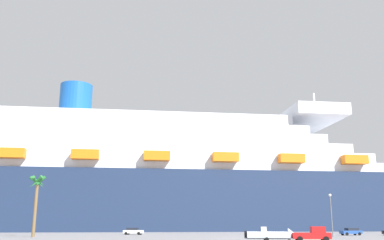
% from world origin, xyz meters
% --- Properties ---
extents(ground_plane, '(600.00, 600.00, 0.00)m').
position_xyz_m(ground_plane, '(0.00, 30.00, 0.00)').
color(ground_plane, gray).
extents(cruise_ship, '(218.62, 42.13, 52.58)m').
position_xyz_m(cruise_ship, '(-16.66, 63.70, 16.01)').
color(cruise_ship, '#1E2D4C').
rests_on(cruise_ship, ground_plane).
extents(pickup_truck, '(5.84, 2.97, 2.20)m').
position_xyz_m(pickup_truck, '(9.54, -17.02, 1.04)').
color(pickup_truck, red).
rests_on(pickup_truck, ground_plane).
extents(small_boat_on_trailer, '(8.77, 3.17, 2.15)m').
position_xyz_m(small_boat_on_trailer, '(3.82, -16.11, 0.96)').
color(small_boat_on_trailer, '#595960').
rests_on(small_boat_on_trailer, ground_plane).
extents(palm_tree, '(3.66, 3.46, 11.87)m').
position_xyz_m(palm_tree, '(-37.68, 6.21, 9.16)').
color(palm_tree, brown).
rests_on(palm_tree, ground_plane).
extents(street_lamp, '(0.56, 0.56, 8.34)m').
position_xyz_m(street_lamp, '(20.56, 3.20, 5.40)').
color(street_lamp, slate).
rests_on(street_lamp, ground_plane).
extents(parked_car_white_van, '(4.79, 2.78, 1.58)m').
position_xyz_m(parked_car_white_van, '(-19.45, 21.50, 0.83)').
color(parked_car_white_van, white).
rests_on(parked_car_white_van, ground_plane).
extents(parked_car_blue_suv, '(4.89, 2.54, 1.58)m').
position_xyz_m(parked_car_blue_suv, '(28.91, 13.77, 0.83)').
color(parked_car_blue_suv, '#264C99').
rests_on(parked_car_blue_suv, ground_plane).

